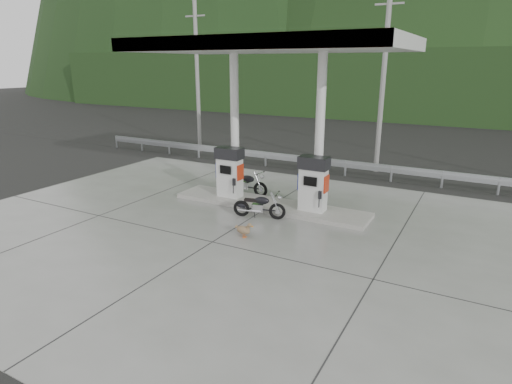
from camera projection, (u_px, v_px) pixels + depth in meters
The scene contains 17 objects.
ground at pixel (231, 231), 12.83m from camera, with size 160.00×160.00×0.00m, color black.
forecourt_apron at pixel (231, 231), 12.82m from camera, with size 18.00×14.00×0.02m, color slate.
pump_island at pixel (269, 205), 14.90m from camera, with size 7.00×1.40×0.15m, color gray.
gas_pump_left at pixel (230, 172), 15.35m from camera, with size 0.95×0.55×1.80m, color silver, non-canonical shape.
gas_pump_right at pixel (313, 184), 13.88m from camera, with size 0.95×0.55×1.80m, color silver, non-canonical shape.
canopy_column_left at pixel (235, 126), 15.22m from camera, with size 0.30×0.30×5.00m, color white.
canopy_column_right at pixel (320, 133), 13.75m from camera, with size 0.30×0.30×5.00m, color white.
canopy_roof at pixel (271, 45), 13.37m from camera, with size 8.50×5.00×0.40m, color silver.
guardrail at pixel (324, 158), 19.34m from camera, with size 26.00×0.16×1.42m, color #9EA2A6, non-canonical shape.
road at pixel (347, 159), 22.48m from camera, with size 60.00×7.00×0.01m, color black.
utility_pole_a at pixel (197, 79), 23.32m from camera, with size 0.22×0.22×8.00m, color gray.
utility_pole_b at pixel (383, 83), 18.73m from camera, with size 0.22×0.22×8.00m, color gray.
tree_band at pixel (413, 85), 37.15m from camera, with size 80.00×6.00×6.00m, color black.
forested_hills at pixel (445, 97), 63.21m from camera, with size 100.00×40.00×140.00m, color black, non-canonical shape.
motorcycle_left at pixel (259, 206), 13.77m from camera, with size 1.62×0.51×0.77m, color black, non-canonical shape.
motorcycle_right at pixel (246, 184), 16.23m from camera, with size 1.73×0.55×0.82m, color black, non-canonical shape.
duck at pixel (243, 230), 12.28m from camera, with size 0.56×0.16×0.40m, color brown, non-canonical shape.
Camera 1 is at (6.38, -10.12, 4.83)m, focal length 30.00 mm.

